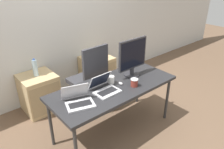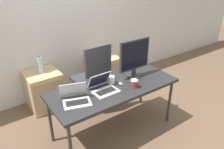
# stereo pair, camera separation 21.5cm
# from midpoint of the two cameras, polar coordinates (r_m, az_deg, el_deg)

# --- Properties ---
(ground_plane) EXTENTS (14.00, 14.00, 0.00)m
(ground_plane) POSITION_cam_midpoint_polar(r_m,az_deg,el_deg) (3.23, 2.34, -14.30)
(ground_plane) COLOR brown
(wall_back) EXTENTS (10.00, 0.05, 2.60)m
(wall_back) POSITION_cam_midpoint_polar(r_m,az_deg,el_deg) (3.78, -11.13, 13.67)
(wall_back) COLOR silver
(wall_back) RESTS_ON ground_plane
(desk) EXTENTS (1.69, 0.72, 0.73)m
(desk) POSITION_cam_midpoint_polar(r_m,az_deg,el_deg) (2.84, 2.60, -3.92)
(desk) COLOR #28282B
(desk) RESTS_ON ground_plane
(office_chair) EXTENTS (0.56, 0.57, 1.11)m
(office_chair) POSITION_cam_midpoint_polar(r_m,az_deg,el_deg) (3.48, -3.41, -2.54)
(office_chair) COLOR #232326
(office_chair) RESTS_ON ground_plane
(cabinet_left) EXTENTS (0.51, 0.52, 0.61)m
(cabinet_left) POSITION_cam_midpoint_polar(r_m,az_deg,el_deg) (3.69, -15.73, -3.87)
(cabinet_left) COLOR tan
(cabinet_left) RESTS_ON ground_plane
(cabinet_right) EXTENTS (0.51, 0.52, 0.61)m
(cabinet_right) POSITION_cam_midpoint_polar(r_m,az_deg,el_deg) (4.14, -0.88, 0.67)
(cabinet_right) COLOR tan
(cabinet_right) RESTS_ON ground_plane
(water_bottle) EXTENTS (0.07, 0.07, 0.28)m
(water_bottle) POSITION_cam_midpoint_polar(r_m,az_deg,el_deg) (3.50, -16.62, 2.32)
(water_bottle) COLOR silver
(water_bottle) RESTS_ON cabinet_left
(laptop_left) EXTENTS (0.31, 0.31, 0.21)m
(laptop_left) POSITION_cam_midpoint_polar(r_m,az_deg,el_deg) (2.68, 0.10, -3.48)
(laptop_left) COLOR silver
(laptop_left) RESTS_ON desk
(laptop_right) EXTENTS (0.36, 0.37, 0.21)m
(laptop_right) POSITION_cam_midpoint_polar(r_m,az_deg,el_deg) (2.49, -7.03, -6.27)
(laptop_right) COLOR silver
(laptop_right) RESTS_ON desk
(monitor) EXTENTS (0.48, 0.22, 0.53)m
(monitor) POSITION_cam_midpoint_polar(r_m,az_deg,el_deg) (2.97, 7.93, 4.25)
(monitor) COLOR #2D2D33
(monitor) RESTS_ON desk
(mouse) EXTENTS (0.04, 0.06, 0.03)m
(mouse) POSITION_cam_midpoint_polar(r_m,az_deg,el_deg) (2.83, 4.47, -2.48)
(mouse) COLOR silver
(mouse) RESTS_ON desk
(coffee_cup_white) EXTENTS (0.08, 0.08, 0.10)m
(coffee_cup_white) POSITION_cam_midpoint_polar(r_m,az_deg,el_deg) (2.85, 2.01, -1.40)
(coffee_cup_white) COLOR white
(coffee_cup_white) RESTS_ON desk
(coffee_cup_brown) EXTENTS (0.10, 0.10, 0.10)m
(coffee_cup_brown) POSITION_cam_midpoint_polar(r_m,az_deg,el_deg) (2.78, 8.01, -2.39)
(coffee_cup_brown) COLOR maroon
(coffee_cup_brown) RESTS_ON desk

